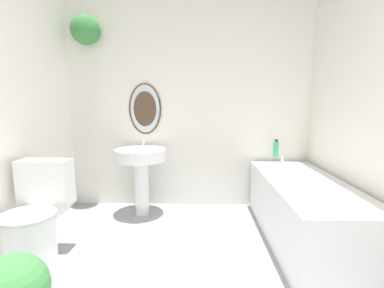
{
  "coord_description": "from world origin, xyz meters",
  "views": [
    {
      "loc": [
        0.11,
        -0.42,
        1.25
      ],
      "look_at": [
        0.06,
        1.79,
        0.92
      ],
      "focal_mm": 26.0,
      "sensor_mm": 36.0,
      "label": 1
    }
  ],
  "objects_px": {
    "toilet": "(35,221)",
    "shampoo_bottle": "(276,149)",
    "bathtub": "(305,210)",
    "pedestal_sink": "(141,164)"
  },
  "relations": [
    {
      "from": "toilet",
      "to": "shampoo_bottle",
      "type": "bearing_deg",
      "value": 28.33
    },
    {
      "from": "toilet",
      "to": "bathtub",
      "type": "relative_size",
      "value": 0.47
    },
    {
      "from": "toilet",
      "to": "pedestal_sink",
      "type": "bearing_deg",
      "value": 57.14
    },
    {
      "from": "toilet",
      "to": "pedestal_sink",
      "type": "height_order",
      "value": "pedestal_sink"
    },
    {
      "from": "bathtub",
      "to": "pedestal_sink",
      "type": "bearing_deg",
      "value": 160.58
    },
    {
      "from": "pedestal_sink",
      "to": "shampoo_bottle",
      "type": "relative_size",
      "value": 4.26
    },
    {
      "from": "bathtub",
      "to": "shampoo_bottle",
      "type": "bearing_deg",
      "value": 95.53
    },
    {
      "from": "shampoo_bottle",
      "to": "pedestal_sink",
      "type": "bearing_deg",
      "value": -173.04
    },
    {
      "from": "pedestal_sink",
      "to": "bathtub",
      "type": "distance_m",
      "value": 1.72
    },
    {
      "from": "toilet",
      "to": "bathtub",
      "type": "distance_m",
      "value": 2.27
    }
  ]
}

